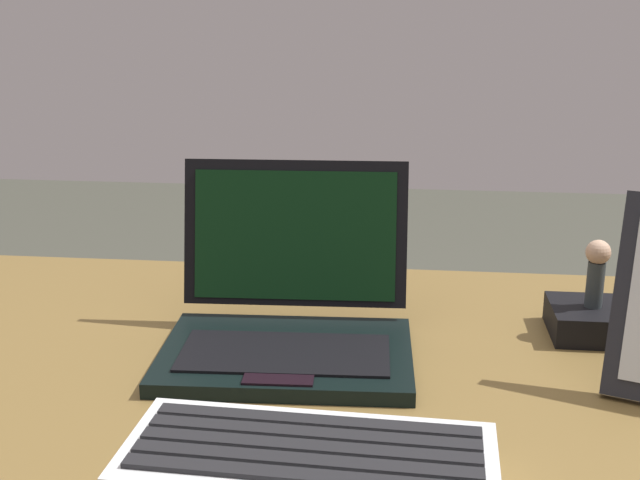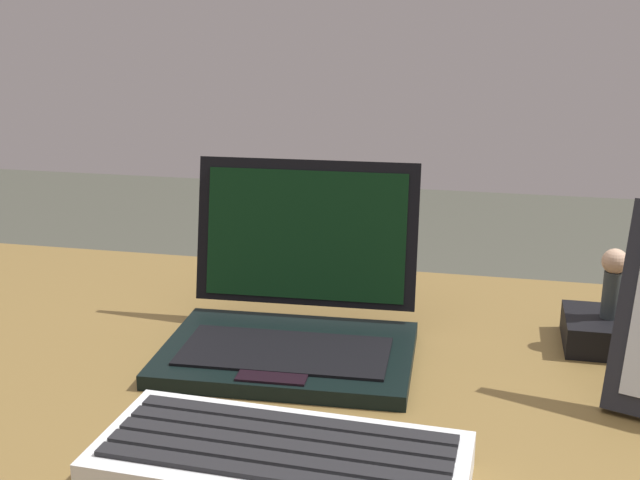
{
  "view_description": "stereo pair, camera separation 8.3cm",
  "coord_description": "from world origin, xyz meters",
  "px_view_note": "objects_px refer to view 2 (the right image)",
  "views": [
    {
      "loc": [
        0.1,
        -0.73,
        1.09
      ],
      "look_at": [
        0.01,
        0.06,
        0.86
      ],
      "focal_mm": 45.93,
      "sensor_mm": 36.0,
      "label": 1
    },
    {
      "loc": [
        0.18,
        -0.71,
        1.09
      ],
      "look_at": [
        0.01,
        0.06,
        0.86
      ],
      "focal_mm": 45.93,
      "sensor_mm": 36.0,
      "label": 2
    }
  ],
  "objects_px": {
    "laptop_front": "(293,316)",
    "external_keyboard": "(281,463)",
    "figurine_stand": "(607,332)",
    "figurine": "(613,278)"
  },
  "relations": [
    {
      "from": "laptop_front",
      "to": "figurine_stand",
      "type": "distance_m",
      "value": 0.35
    },
    {
      "from": "laptop_front",
      "to": "figurine",
      "type": "bearing_deg",
      "value": 13.46
    },
    {
      "from": "external_keyboard",
      "to": "figurine",
      "type": "xyz_separation_m",
      "value": [
        0.29,
        0.34,
        0.06
      ]
    },
    {
      "from": "laptop_front",
      "to": "external_keyboard",
      "type": "height_order",
      "value": "laptop_front"
    },
    {
      "from": "external_keyboard",
      "to": "figurine",
      "type": "distance_m",
      "value": 0.45
    },
    {
      "from": "figurine_stand",
      "to": "figurine",
      "type": "distance_m",
      "value": 0.06
    },
    {
      "from": "laptop_front",
      "to": "external_keyboard",
      "type": "relative_size",
      "value": 0.9
    },
    {
      "from": "external_keyboard",
      "to": "figurine_stand",
      "type": "bearing_deg",
      "value": 49.33
    },
    {
      "from": "external_keyboard",
      "to": "figurine",
      "type": "height_order",
      "value": "figurine"
    },
    {
      "from": "figurine_stand",
      "to": "figurine",
      "type": "xyz_separation_m",
      "value": [
        0.0,
        0.0,
        0.06
      ]
    }
  ]
}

